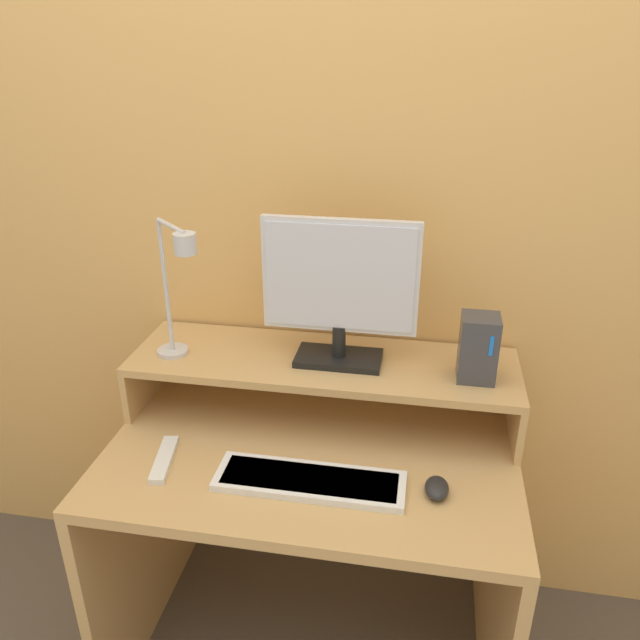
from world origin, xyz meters
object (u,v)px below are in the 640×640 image
Objects in this scene: desk_lamp at (177,283)px; mouse at (437,488)px; monitor at (340,289)px; remote_control at (164,459)px; keyboard at (310,481)px; router_dock at (478,348)px.

mouse is at bearing -16.79° from desk_lamp.
remote_control is at bearing -143.61° from monitor.
keyboard is 2.48× the size of remote_control.
monitor is 0.48m from keyboard.
router_dock is at bearing 19.15° from remote_control.
monitor is 0.41m from desk_lamp.
mouse is (0.68, -0.21, -0.39)m from desk_lamp.
router_dock is 0.53m from keyboard.
desk_lamp reaches higher than router_dock.
desk_lamp is 0.85× the size of keyboard.
desk_lamp reaches higher than remote_control.
monitor is 1.05× the size of desk_lamp.
keyboard is at bearing -176.53° from mouse.
mouse is (0.28, -0.29, -0.36)m from monitor.
monitor is 0.38m from router_dock.
router_dock reaches higher than keyboard.
keyboard is (-0.02, -0.31, -0.37)m from monitor.
monitor is 0.54m from mouse.
desk_lamp is (-0.40, -0.09, 0.02)m from monitor.
router_dock is at bearing 36.54° from keyboard.
monitor is 4.92× the size of mouse.
monitor is at bearing 133.32° from mouse.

